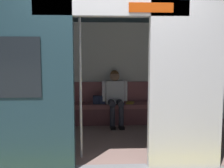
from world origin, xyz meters
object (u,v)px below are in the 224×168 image
Objects in this scene: book at (130,103)px; handbag at (99,100)px; person_seated at (115,94)px; grab_pole_door at (81,84)px; train_car at (104,53)px; bench_seat at (106,108)px.

handbag is at bearing 15.88° from book.
person_seated reaches higher than book.
grab_pole_door reaches higher than person_seated.
handbag is 0.12× the size of grab_pole_door.
handbag is (0.35, -0.08, -0.14)m from person_seated.
train_car is 1.65m from book.
train_car is at bearing -113.56° from grab_pole_door.
train_car reaches higher than person_seated.
book is at bearing -116.39° from grab_pole_door.
grab_pole_door is (0.36, 0.84, -0.45)m from train_car.
bench_seat is at bearing 18.87° from book.
person_seated is 5.34× the size of book.
grab_pole_door reaches higher than book.
person_seated is (-0.19, 0.05, 0.33)m from bench_seat.
train_car is 1.02m from grab_pole_door.
book is (-0.68, 0.02, -0.07)m from handbag.
bench_seat is at bearing -15.53° from person_seated.
book is (-0.52, -0.01, 0.12)m from bench_seat.
handbag is (0.16, -0.03, 0.19)m from bench_seat.
book is (-0.33, -0.07, -0.21)m from person_seated.
bench_seat is at bearing 168.66° from handbag.
bench_seat is 10.32× the size of handbag.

